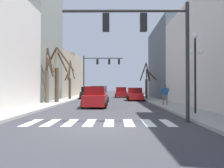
{
  "coord_description": "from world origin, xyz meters",
  "views": [
    {
      "loc": [
        0.71,
        -10.38,
        1.63
      ],
      "look_at": [
        0.32,
        25.54,
        2.12
      ],
      "focal_mm": 42.0,
      "sensor_mm": 36.0,
      "label": 1
    }
  ],
  "objects_px": {
    "traffic_signal_far": "(98,67)",
    "street_tree_right_far": "(48,78)",
    "car_at_intersection": "(121,93)",
    "car_driving_toward_lane": "(92,93)",
    "car_parked_left_far": "(95,98)",
    "street_tree_right_near": "(147,81)",
    "car_parked_right_near": "(99,95)",
    "traffic_signal_near": "(150,36)",
    "car_parked_right_mid": "(135,94)",
    "car_parked_left_mid": "(88,93)",
    "pedestrian_crossing_street": "(165,93)",
    "street_tree_left_near": "(57,75)",
    "street_tree_right_mid": "(70,82)",
    "street_lamp_right_corner": "(195,56)"
  },
  "relations": [
    {
      "from": "car_parked_right_near",
      "to": "street_lamp_right_corner",
      "type": "bearing_deg",
      "value": 24.48
    },
    {
      "from": "traffic_signal_far",
      "to": "street_lamp_right_corner",
      "type": "bearing_deg",
      "value": -74.11
    },
    {
      "from": "traffic_signal_near",
      "to": "car_parked_left_far",
      "type": "relative_size",
      "value": 1.3
    },
    {
      "from": "traffic_signal_far",
      "to": "car_parked_right_near",
      "type": "bearing_deg",
      "value": -85.51
    },
    {
      "from": "traffic_signal_near",
      "to": "traffic_signal_far",
      "type": "distance_m",
      "value": 28.66
    },
    {
      "from": "car_parked_right_mid",
      "to": "street_tree_right_far",
      "type": "relative_size",
      "value": 0.83
    },
    {
      "from": "car_at_intersection",
      "to": "street_tree_right_near",
      "type": "bearing_deg",
      "value": -155.87
    },
    {
      "from": "car_at_intersection",
      "to": "street_tree_right_near",
      "type": "xyz_separation_m",
      "value": [
        3.37,
        -7.52,
        1.68
      ]
    },
    {
      "from": "car_parked_right_near",
      "to": "street_tree_right_near",
      "type": "relative_size",
      "value": 0.87
    },
    {
      "from": "car_at_intersection",
      "to": "car_parked_left_far",
      "type": "bearing_deg",
      "value": 173.1
    },
    {
      "from": "street_tree_right_mid",
      "to": "street_tree_right_near",
      "type": "xyz_separation_m",
      "value": [
        10.37,
        1.52,
        0.13
      ]
    },
    {
      "from": "car_parked_right_near",
      "to": "car_parked_left_mid",
      "type": "bearing_deg",
      "value": -166.6
    },
    {
      "from": "car_at_intersection",
      "to": "car_driving_toward_lane",
      "type": "xyz_separation_m",
      "value": [
        -5.01,
        2.28,
        -0.05
      ]
    },
    {
      "from": "traffic_signal_near",
      "to": "car_parked_left_mid",
      "type": "height_order",
      "value": "traffic_signal_near"
    },
    {
      "from": "traffic_signal_near",
      "to": "street_tree_right_mid",
      "type": "bearing_deg",
      "value": 108.96
    },
    {
      "from": "street_tree_left_near",
      "to": "traffic_signal_near",
      "type": "bearing_deg",
      "value": -62.45
    },
    {
      "from": "street_lamp_right_corner",
      "to": "street_tree_left_near",
      "type": "relative_size",
      "value": 0.82
    },
    {
      "from": "car_at_intersection",
      "to": "car_parked_left_mid",
      "type": "bearing_deg",
      "value": 137.49
    },
    {
      "from": "traffic_signal_far",
      "to": "street_lamp_right_corner",
      "type": "relative_size",
      "value": 1.41
    },
    {
      "from": "car_parked_right_mid",
      "to": "street_tree_right_far",
      "type": "bearing_deg",
      "value": 128.12
    },
    {
      "from": "street_lamp_right_corner",
      "to": "car_parked_right_near",
      "type": "relative_size",
      "value": 1.09
    },
    {
      "from": "street_tree_right_near",
      "to": "traffic_signal_far",
      "type": "bearing_deg",
      "value": 146.94
    },
    {
      "from": "street_tree_left_near",
      "to": "street_tree_right_far",
      "type": "distance_m",
      "value": 1.27
    },
    {
      "from": "street_tree_right_near",
      "to": "car_at_intersection",
      "type": "bearing_deg",
      "value": 114.13
    },
    {
      "from": "street_lamp_right_corner",
      "to": "car_driving_toward_lane",
      "type": "height_order",
      "value": "street_lamp_right_corner"
    },
    {
      "from": "traffic_signal_near",
      "to": "car_parked_left_mid",
      "type": "relative_size",
      "value": 1.28
    },
    {
      "from": "traffic_signal_far",
      "to": "street_tree_right_far",
      "type": "height_order",
      "value": "traffic_signal_far"
    },
    {
      "from": "street_tree_right_mid",
      "to": "street_tree_right_near",
      "type": "bearing_deg",
      "value": 8.32
    },
    {
      "from": "street_tree_left_near",
      "to": "street_tree_right_far",
      "type": "bearing_deg",
      "value": -123.94
    },
    {
      "from": "car_parked_right_mid",
      "to": "street_lamp_right_corner",
      "type": "bearing_deg",
      "value": -173.33
    },
    {
      "from": "traffic_signal_far",
      "to": "car_driving_toward_lane",
      "type": "xyz_separation_m",
      "value": [
        -1.35,
        5.22,
        -4.13
      ]
    },
    {
      "from": "car_parked_right_mid",
      "to": "car_at_intersection",
      "type": "xyz_separation_m",
      "value": [
        -1.51,
        10.54,
        0.03
      ]
    },
    {
      "from": "street_lamp_right_corner",
      "to": "street_tree_right_far",
      "type": "height_order",
      "value": "street_tree_right_far"
    },
    {
      "from": "traffic_signal_far",
      "to": "pedestrian_crossing_street",
      "type": "height_order",
      "value": "traffic_signal_far"
    },
    {
      "from": "car_parked_right_near",
      "to": "pedestrian_crossing_street",
      "type": "height_order",
      "value": "pedestrian_crossing_street"
    },
    {
      "from": "car_parked_left_far",
      "to": "street_tree_right_mid",
      "type": "bearing_deg",
      "value": -161.35
    },
    {
      "from": "traffic_signal_near",
      "to": "pedestrian_crossing_street",
      "type": "relative_size",
      "value": 3.39
    },
    {
      "from": "car_parked_left_far",
      "to": "street_tree_right_near",
      "type": "relative_size",
      "value": 0.93
    },
    {
      "from": "car_driving_toward_lane",
      "to": "car_parked_right_mid",
      "type": "bearing_deg",
      "value": -153.06
    },
    {
      "from": "street_lamp_right_corner",
      "to": "street_tree_right_far",
      "type": "distance_m",
      "value": 15.55
    },
    {
      "from": "street_tree_right_near",
      "to": "traffic_signal_near",
      "type": "bearing_deg",
      "value": -96.57
    },
    {
      "from": "car_parked_left_far",
      "to": "car_driving_toward_lane",
      "type": "bearing_deg",
      "value": -174.45
    },
    {
      "from": "traffic_signal_far",
      "to": "car_at_intersection",
      "type": "xyz_separation_m",
      "value": [
        3.66,
        2.94,
        -4.08
      ]
    },
    {
      "from": "car_parked_right_near",
      "to": "car_driving_toward_lane",
      "type": "distance_m",
      "value": 16.92
    },
    {
      "from": "street_lamp_right_corner",
      "to": "car_driving_toward_lane",
      "type": "bearing_deg",
      "value": 105.66
    },
    {
      "from": "car_parked_right_near",
      "to": "pedestrian_crossing_street",
      "type": "distance_m",
      "value": 9.02
    },
    {
      "from": "street_tree_right_far",
      "to": "car_parked_right_mid",
      "type": "bearing_deg",
      "value": 38.12
    },
    {
      "from": "car_parked_right_near",
      "to": "street_tree_left_near",
      "type": "relative_size",
      "value": 0.75
    },
    {
      "from": "car_parked_right_near",
      "to": "street_tree_right_mid",
      "type": "xyz_separation_m",
      "value": [
        -4.26,
        5.46,
        1.51
      ]
    },
    {
      "from": "car_driving_toward_lane",
      "to": "street_tree_left_near",
      "type": "height_order",
      "value": "street_tree_left_near"
    }
  ]
}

